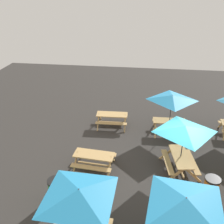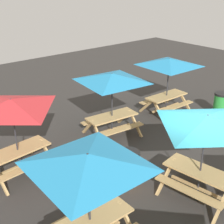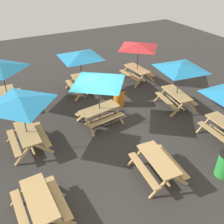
% 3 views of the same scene
% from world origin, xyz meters
% --- Properties ---
extents(ground_plane, '(31.55, 31.55, 0.00)m').
position_xyz_m(ground_plane, '(0.00, 0.00, 0.00)').
color(ground_plane, '#33302D').
rests_on(ground_plane, ground).
extents(picnic_table_0, '(1.85, 1.60, 0.81)m').
position_xyz_m(picnic_table_0, '(-3.32, 3.83, 0.56)').
color(picnic_table_0, tan).
rests_on(picnic_table_0, ground).
extents(picnic_table_1, '(2.81, 2.81, 2.34)m').
position_xyz_m(picnic_table_1, '(-0.25, -3.74, 1.99)').
color(picnic_table_1, tan).
rests_on(picnic_table_1, ground).
extents(picnic_table_3, '(2.15, 2.15, 2.34)m').
position_xyz_m(picnic_table_3, '(3.29, -3.70, 1.99)').
color(picnic_table_3, tan).
rests_on(picnic_table_3, ground).
extents(picnic_table_4, '(2.26, 2.26, 2.34)m').
position_xyz_m(picnic_table_4, '(0.22, 0.25, 1.99)').
color(picnic_table_4, tan).
rests_on(picnic_table_4, ground).
extents(picnic_table_5, '(2.10, 2.10, 2.34)m').
position_xyz_m(picnic_table_5, '(3.68, 3.67, 1.99)').
color(picnic_table_5, tan).
rests_on(picnic_table_5, ground).
extents(picnic_table_6, '(2.83, 2.83, 2.34)m').
position_xyz_m(picnic_table_6, '(3.37, -0.17, 1.99)').
color(picnic_table_6, tan).
rests_on(picnic_table_6, ground).
extents(picnic_table_7, '(2.05, 2.05, 2.34)m').
position_xyz_m(picnic_table_7, '(-0.04, 3.48, 1.99)').
color(picnic_table_7, tan).
rests_on(picnic_table_7, ground).
extents(picnic_table_8, '(1.90, 1.66, 0.81)m').
position_xyz_m(picnic_table_8, '(-3.61, -0.13, 0.56)').
color(picnic_table_8, tan).
rests_on(picnic_table_8, ground).
extents(trash_bin_orange, '(0.59, 0.59, 0.98)m').
position_xyz_m(trash_bin_orange, '(1.22, -1.30, 0.49)').
color(trash_bin_orange, orange).
rests_on(trash_bin_orange, ground).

